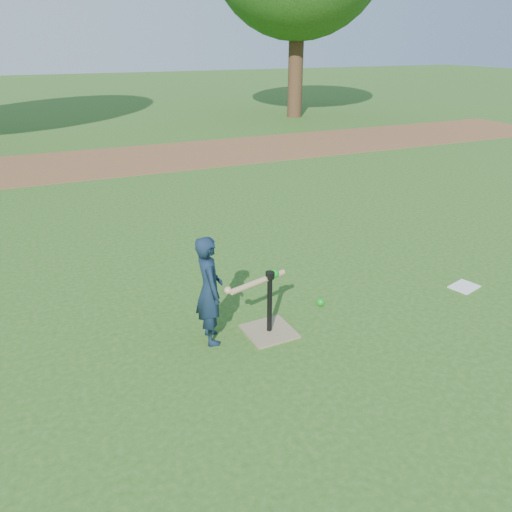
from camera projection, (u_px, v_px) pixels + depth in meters
name	position (u px, v px, depth m)	size (l,w,h in m)	color
ground	(286.00, 312.00, 4.94)	(80.00, 80.00, 0.00)	#285116
dirt_strip	(133.00, 159.00, 11.22)	(24.00, 3.00, 0.01)	brown
child	(209.00, 290.00, 4.30)	(0.36, 0.24, 0.99)	#111F33
wiffle_ball_ground	(320.00, 302.00, 5.05)	(0.08, 0.08, 0.08)	#0D971A
clipboard	(464.00, 287.00, 5.44)	(0.30, 0.23, 0.01)	silver
batting_tee	(269.00, 322.00, 4.56)	(0.45, 0.45, 0.61)	#887656
swing_action	(259.00, 281.00, 4.33)	(0.63, 0.22, 0.10)	tan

